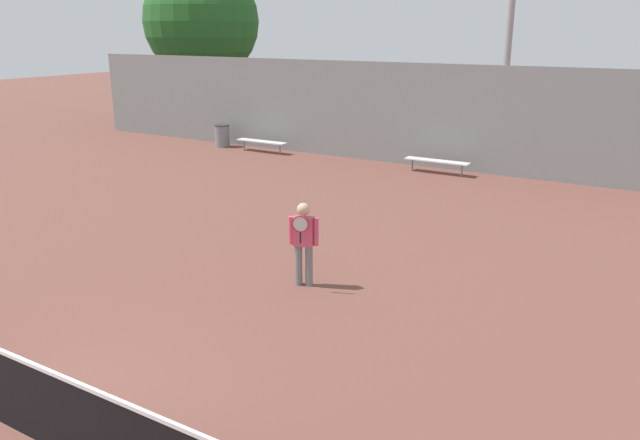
{
  "coord_description": "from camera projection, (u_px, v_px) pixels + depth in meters",
  "views": [
    {
      "loc": [
        6.63,
        -3.63,
        4.65
      ],
      "look_at": [
        0.37,
        6.74,
        0.91
      ],
      "focal_mm": 35.0,
      "sensor_mm": 36.0,
      "label": 1
    }
  ],
  "objects": [
    {
      "name": "tree_green_broad",
      "position": [
        202.0,
        22.0,
        32.21
      ],
      "size": [
        5.95,
        5.95,
        7.94
      ],
      "color": "brown",
      "rests_on": "ground_plane"
    },
    {
      "name": "bench_courtside_far",
      "position": [
        437.0,
        161.0,
        20.7
      ],
      "size": [
        2.18,
        0.4,
        0.44
      ],
      "color": "white",
      "rests_on": "ground_plane"
    },
    {
      "name": "tennis_player",
      "position": [
        303.0,
        239.0,
        11.51
      ],
      "size": [
        0.53,
        0.49,
        1.61
      ],
      "rotation": [
        0.0,
        0.0,
        0.37
      ],
      "color": "slate",
      "rests_on": "ground_plane"
    },
    {
      "name": "tennis_net",
      "position": [
        3.0,
        387.0,
        7.46
      ],
      "size": [
        10.54,
        0.09,
        1.07
      ],
      "color": "#195128",
      "rests_on": "ground_plane"
    },
    {
      "name": "ground_plane",
      "position": [
        9.0,
        425.0,
        7.62
      ],
      "size": [
        100.0,
        100.0,
        0.0
      ],
      "primitive_type": "plane",
      "color": "brown"
    },
    {
      "name": "bench_courtside_near",
      "position": [
        262.0,
        142.0,
        24.26
      ],
      "size": [
        2.16,
        0.4,
        0.44
      ],
      "color": "white",
      "rests_on": "ground_plane"
    },
    {
      "name": "trash_bin",
      "position": [
        222.0,
        136.0,
        25.37
      ],
      "size": [
        0.62,
        0.62,
        0.9
      ],
      "color": "gray",
      "rests_on": "ground_plane"
    },
    {
      "name": "back_fence",
      "position": [
        464.0,
        119.0,
        20.69
      ],
      "size": [
        33.86,
        0.06,
        3.53
      ],
      "color": "gray",
      "rests_on": "ground_plane"
    }
  ]
}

